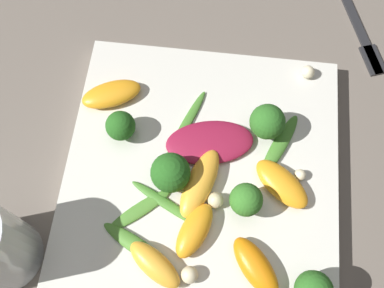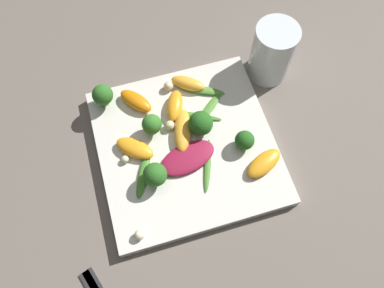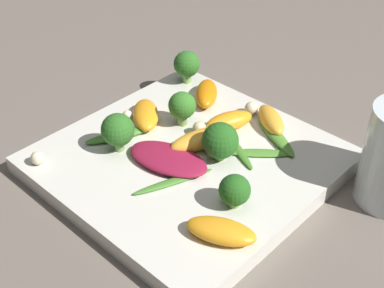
{
  "view_description": "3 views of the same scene",
  "coord_description": "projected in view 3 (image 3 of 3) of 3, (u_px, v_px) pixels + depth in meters",
  "views": [
    {
      "loc": [
        -0.16,
        -0.01,
        0.48
      ],
      "look_at": [
        0.02,
        0.01,
        0.04
      ],
      "focal_mm": 42.0,
      "sensor_mm": 36.0,
      "label": 1
    },
    {
      "loc": [
        0.25,
        -0.06,
        0.59
      ],
      "look_at": [
        0.01,
        0.01,
        0.04
      ],
      "focal_mm": 35.0,
      "sensor_mm": 36.0,
      "label": 2
    },
    {
      "loc": [
        0.34,
        0.33,
        0.39
      ],
      "look_at": [
        0.0,
        0.01,
        0.04
      ],
      "focal_mm": 50.0,
      "sensor_mm": 36.0,
      "label": 3
    }
  ],
  "objects": [
    {
      "name": "orange_segment_2",
      "position": [
        221.0,
        231.0,
        0.5
      ],
      "size": [
        0.06,
        0.07,
        0.02
      ],
      "color": "orange",
      "rests_on": "plate"
    },
    {
      "name": "plate",
      "position": [
        188.0,
        162.0,
        0.61
      ],
      "size": [
        0.29,
        0.29,
        0.02
      ],
      "color": "silver",
      "rests_on": "ground_plane"
    },
    {
      "name": "orange_segment_1",
      "position": [
        203.0,
        140.0,
        0.61
      ],
      "size": [
        0.08,
        0.05,
        0.02
      ],
      "color": "#FCAD33",
      "rests_on": "plate"
    },
    {
      "name": "broccoli_floret_3",
      "position": [
        187.0,
        65.0,
        0.72
      ],
      "size": [
        0.04,
        0.04,
        0.05
      ],
      "color": "#84AD5B",
      "rests_on": "plate"
    },
    {
      "name": "macadamia_nut_2",
      "position": [
        128.0,
        115.0,
        0.66
      ],
      "size": [
        0.01,
        0.01,
        0.01
      ],
      "color": "beige",
      "rests_on": "plate"
    },
    {
      "name": "ground_plane",
      "position": [
        188.0,
        169.0,
        0.62
      ],
      "size": [
        2.4,
        2.4,
        0.0
      ],
      "primitive_type": "plane",
      "color": "#6B6056"
    },
    {
      "name": "arugula_sprig_0",
      "position": [
        259.0,
        153.0,
        0.6
      ],
      "size": [
        0.06,
        0.07,
        0.0
      ],
      "color": "#518E33",
      "rests_on": "plate"
    },
    {
      "name": "broccoli_floret_0",
      "position": [
        235.0,
        191.0,
        0.53
      ],
      "size": [
        0.03,
        0.03,
        0.04
      ],
      "color": "#7A9E51",
      "rests_on": "plate"
    },
    {
      "name": "arugula_sprig_3",
      "position": [
        119.0,
        135.0,
        0.63
      ],
      "size": [
        0.08,
        0.05,
        0.01
      ],
      "color": "#47842D",
      "rests_on": "plate"
    },
    {
      "name": "broccoli_floret_2",
      "position": [
        182.0,
        106.0,
        0.64
      ],
      "size": [
        0.03,
        0.03,
        0.04
      ],
      "color": "#7A9E51",
      "rests_on": "plate"
    },
    {
      "name": "macadamia_nut_0",
      "position": [
        252.0,
        109.0,
        0.67
      ],
      "size": [
        0.02,
        0.02,
        0.02
      ],
      "color": "beige",
      "rests_on": "plate"
    },
    {
      "name": "macadamia_nut_3",
      "position": [
        37.0,
        158.0,
        0.59
      ],
      "size": [
        0.02,
        0.02,
        0.02
      ],
      "color": "beige",
      "rests_on": "plate"
    },
    {
      "name": "orange_segment_5",
      "position": [
        271.0,
        120.0,
        0.64
      ],
      "size": [
        0.06,
        0.06,
        0.02
      ],
      "color": "#FCAD33",
      "rests_on": "plate"
    },
    {
      "name": "macadamia_nut_1",
      "position": [
        199.0,
        128.0,
        0.63
      ],
      "size": [
        0.02,
        0.02,
        0.02
      ],
      "color": "beige",
      "rests_on": "plate"
    },
    {
      "name": "arugula_sprig_2",
      "position": [
        276.0,
        136.0,
        0.63
      ],
      "size": [
        0.05,
        0.08,
        0.01
      ],
      "color": "#518E33",
      "rests_on": "plate"
    },
    {
      "name": "broccoli_floret_4",
      "position": [
        118.0,
        130.0,
        0.6
      ],
      "size": [
        0.04,
        0.04,
        0.05
      ],
      "color": "#84AD5B",
      "rests_on": "plate"
    },
    {
      "name": "broccoli_floret_1",
      "position": [
        220.0,
        141.0,
        0.59
      ],
      "size": [
        0.04,
        0.04,
        0.05
      ],
      "color": "#7A9E51",
      "rests_on": "plate"
    },
    {
      "name": "arugula_sprig_4",
      "position": [
        173.0,
        181.0,
        0.56
      ],
      "size": [
        0.09,
        0.04,
        0.0
      ],
      "color": "#47842D",
      "rests_on": "plate"
    },
    {
      "name": "orange_segment_4",
      "position": [
        146.0,
        115.0,
        0.65
      ],
      "size": [
        0.07,
        0.07,
        0.02
      ],
      "color": "orange",
      "rests_on": "plate"
    },
    {
      "name": "arugula_sprig_1",
      "position": [
        236.0,
        146.0,
        0.61
      ],
      "size": [
        0.05,
        0.08,
        0.0
      ],
      "color": "#47842D",
      "rests_on": "plate"
    },
    {
      "name": "orange_segment_0",
      "position": [
        231.0,
        122.0,
        0.64
      ],
      "size": [
        0.07,
        0.05,
        0.02
      ],
      "color": "orange",
      "rests_on": "plate"
    },
    {
      "name": "radicchio_leaf_0",
      "position": [
        168.0,
        159.0,
        0.59
      ],
      "size": [
        0.07,
        0.1,
        0.01
      ],
      "color": "maroon",
      "rests_on": "plate"
    },
    {
      "name": "orange_segment_3",
      "position": [
        206.0,
        94.0,
        0.69
      ],
      "size": [
        0.07,
        0.06,
        0.02
      ],
      "color": "orange",
      "rests_on": "plate"
    }
  ]
}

